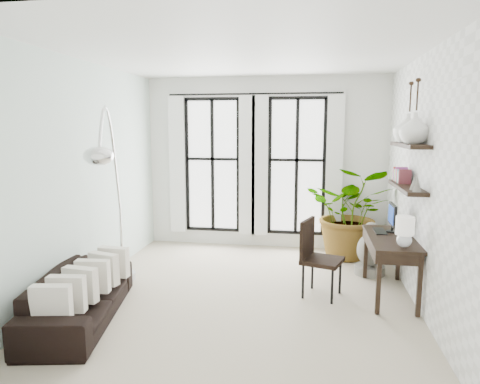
% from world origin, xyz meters
% --- Properties ---
extents(floor, '(5.00, 5.00, 0.00)m').
position_xyz_m(floor, '(0.00, 0.00, 0.00)').
color(floor, '#B9AC93').
rests_on(floor, ground).
extents(ceiling, '(5.00, 5.00, 0.00)m').
position_xyz_m(ceiling, '(0.00, 0.00, 3.20)').
color(ceiling, white).
rests_on(ceiling, wall_back).
extents(wall_left, '(0.00, 5.00, 5.00)m').
position_xyz_m(wall_left, '(-2.25, 0.00, 1.60)').
color(wall_left, silver).
rests_on(wall_left, floor).
extents(wall_right, '(0.00, 5.00, 5.00)m').
position_xyz_m(wall_right, '(2.25, 0.00, 1.60)').
color(wall_right, white).
rests_on(wall_right, floor).
extents(wall_back, '(4.50, 0.00, 4.50)m').
position_xyz_m(wall_back, '(0.00, 2.50, 1.60)').
color(wall_back, white).
rests_on(wall_back, floor).
extents(windows, '(3.26, 0.13, 2.65)m').
position_xyz_m(windows, '(-0.20, 2.43, 1.56)').
color(windows, white).
rests_on(windows, wall_back).
extents(wall_shelves, '(0.25, 1.30, 0.60)m').
position_xyz_m(wall_shelves, '(2.11, 0.35, 1.73)').
color(wall_shelves, black).
rests_on(wall_shelves, wall_right).
extents(sofa, '(1.16, 2.12, 0.59)m').
position_xyz_m(sofa, '(-1.80, -1.07, 0.29)').
color(sofa, black).
rests_on(sofa, floor).
extents(throw_pillows, '(0.40, 1.52, 0.40)m').
position_xyz_m(throw_pillows, '(-1.70, -1.07, 0.50)').
color(throw_pillows, beige).
rests_on(throw_pillows, sofa).
extents(plant, '(1.69, 1.54, 1.62)m').
position_xyz_m(plant, '(1.58, 2.01, 0.81)').
color(plant, '#2D7228').
rests_on(plant, floor).
extents(desk, '(0.59, 1.40, 1.21)m').
position_xyz_m(desk, '(1.94, 0.27, 0.76)').
color(desk, black).
rests_on(desk, floor).
extents(desk_chair, '(0.63, 0.63, 1.05)m').
position_xyz_m(desk_chair, '(0.96, 0.19, 0.60)').
color(desk_chair, black).
rests_on(desk_chair, floor).
extents(arc_lamp, '(0.76, 1.67, 2.54)m').
position_xyz_m(arc_lamp, '(-1.70, -0.37, 1.96)').
color(arc_lamp, silver).
rests_on(arc_lamp, floor).
extents(buddha, '(0.46, 0.46, 0.83)m').
position_xyz_m(buddha, '(1.81, 1.17, 0.35)').
color(buddha, gray).
rests_on(buddha, floor).
extents(vase_a, '(0.37, 0.37, 0.38)m').
position_xyz_m(vase_a, '(2.11, 0.07, 2.27)').
color(vase_a, white).
rests_on(vase_a, shelf_upper).
extents(vase_b, '(0.37, 0.37, 0.38)m').
position_xyz_m(vase_b, '(2.11, 0.47, 2.27)').
color(vase_b, white).
rests_on(vase_b, shelf_upper).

